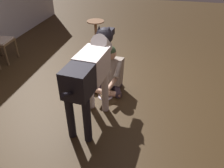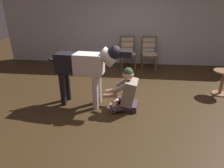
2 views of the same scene
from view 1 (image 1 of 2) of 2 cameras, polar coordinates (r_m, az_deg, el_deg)
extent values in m
plane|color=#382715|center=(4.12, -3.80, -0.85)|extent=(14.70, 14.70, 0.00)
cylinder|color=brown|center=(5.57, -23.23, 8.38)|extent=(0.04, 0.04, 0.42)
cylinder|color=brown|center=(5.26, -25.42, 6.41)|extent=(0.04, 0.04, 0.42)
cylinder|color=brown|center=(5.80, -26.77, 8.43)|extent=(0.04, 0.04, 0.42)
cube|color=brown|center=(5.44, -26.72, 9.63)|extent=(0.49, 0.49, 0.04)
cube|color=#BEAEA2|center=(5.43, -26.82, 9.99)|extent=(0.45, 0.45, 0.04)
cube|color=#40303D|center=(4.12, -0.06, 0.20)|extent=(0.27, 0.36, 0.12)
cylinder|color=#40303D|center=(3.95, 1.32, -1.33)|extent=(0.41, 0.24, 0.11)
cylinder|color=tan|center=(3.85, -0.34, -2.41)|extent=(0.10, 0.36, 0.09)
cylinder|color=#40303D|center=(4.03, -2.88, -0.53)|extent=(0.40, 0.30, 0.11)
cylinder|color=tan|center=(3.90, -2.71, -1.95)|extent=(0.15, 0.37, 0.09)
cube|color=gray|center=(3.93, -0.25, 3.51)|extent=(0.33, 0.43, 0.50)
cylinder|color=gray|center=(3.70, 1.57, 3.75)|extent=(0.30, 0.11, 0.24)
cylinder|color=tan|center=(3.64, -0.16, -0.15)|extent=(0.28, 0.14, 0.12)
cylinder|color=gray|center=(3.80, -3.49, 4.57)|extent=(0.30, 0.11, 0.24)
cylinder|color=tan|center=(3.72, -3.81, 0.53)|extent=(0.27, 0.09, 0.12)
sphere|color=tan|center=(3.74, -0.46, 7.83)|extent=(0.21, 0.21, 0.21)
sphere|color=#33472C|center=(3.72, -0.46, 8.34)|extent=(0.19, 0.19, 0.19)
cylinder|color=silver|center=(3.48, -5.52, -1.46)|extent=(0.11, 0.11, 0.67)
cylinder|color=silver|center=(3.40, -1.80, -2.20)|extent=(0.11, 0.11, 0.67)
cylinder|color=black|center=(3.01, -10.60, -8.32)|extent=(0.11, 0.11, 0.67)
cylinder|color=black|center=(2.93, -6.38, -9.42)|extent=(0.11, 0.11, 0.67)
cube|color=silver|center=(3.05, -5.01, 4.84)|extent=(0.56, 0.39, 0.39)
cube|color=black|center=(2.74, -8.30, 0.98)|extent=(0.49, 0.37, 0.37)
cylinder|color=silver|center=(3.29, -2.63, 10.01)|extent=(0.41, 0.28, 0.37)
sphere|color=black|center=(3.36, -1.92, 12.19)|extent=(0.26, 0.26, 0.26)
cube|color=black|center=(3.56, -0.68, 13.09)|extent=(0.20, 0.13, 0.10)
cone|color=black|center=(3.35, -3.31, 13.80)|extent=(0.10, 0.10, 0.12)
cone|color=black|center=(3.29, -0.74, 13.54)|extent=(0.10, 0.10, 0.12)
cylinder|color=black|center=(2.58, -10.59, -2.52)|extent=(0.34, 0.08, 0.22)
cylinder|color=silver|center=(3.88, -1.68, -3.09)|extent=(0.25, 0.25, 0.01)
cylinder|color=tan|center=(3.86, -1.41, -2.82)|extent=(0.20, 0.10, 0.05)
cylinder|color=tan|center=(3.87, -1.96, -2.64)|extent=(0.20, 0.10, 0.05)
cylinder|color=#984029|center=(3.86, -1.69, -2.64)|extent=(0.20, 0.09, 0.04)
cylinder|color=#896043|center=(5.96, -4.15, 13.16)|extent=(0.07, 0.07, 0.53)
cylinder|color=#896043|center=(6.06, -4.06, 10.90)|extent=(0.33, 0.33, 0.02)
cylinder|color=#896043|center=(5.88, -4.27, 15.72)|extent=(0.44, 0.44, 0.02)
camera|label=2|loc=(4.22, 52.17, 15.76)|focal=30.76mm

